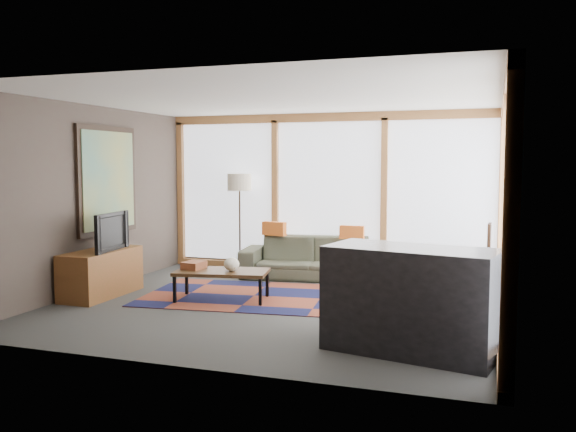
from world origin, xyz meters
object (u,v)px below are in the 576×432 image
(tv_console, at_px, (101,273))
(bar_counter, at_px, (411,300))
(coffee_table, at_px, (222,285))
(floor_lamp, at_px, (240,222))
(bookshelf, at_px, (480,286))
(television, at_px, (106,232))
(sofa, at_px, (313,258))

(tv_console, bearing_deg, bar_counter, -14.76)
(tv_console, bearing_deg, coffee_table, 9.26)
(floor_lamp, distance_m, bar_counter, 4.95)
(bookshelf, height_order, television, television)
(bookshelf, bearing_deg, floor_lamp, 157.27)
(coffee_table, bearing_deg, television, -170.43)
(floor_lamp, distance_m, tv_console, 2.74)
(floor_lamp, bearing_deg, bar_counter, -47.59)
(tv_console, relative_size, bar_counter, 0.79)
(sofa, distance_m, bar_counter, 3.82)
(sofa, height_order, bookshelf, sofa)
(tv_console, bearing_deg, sofa, 42.50)
(sofa, xyz_separation_m, bar_counter, (1.94, -3.28, 0.18))
(tv_console, xyz_separation_m, bar_counter, (4.29, -1.13, 0.19))
(tv_console, relative_size, television, 1.39)
(floor_lamp, height_order, coffee_table, floor_lamp)
(television, distance_m, bar_counter, 4.37)
(coffee_table, height_order, bar_counter, bar_counter)
(sofa, height_order, television, television)
(bookshelf, xyz_separation_m, tv_console, (-4.87, -0.88, 0.03))
(bookshelf, xyz_separation_m, television, (-4.78, -0.87, 0.60))
(sofa, xyz_separation_m, coffee_table, (-0.68, -1.88, -0.12))
(coffee_table, relative_size, bookshelf, 0.53)
(floor_lamp, relative_size, bar_counter, 1.02)
(television, height_order, bar_counter, television)
(floor_lamp, height_order, bookshelf, floor_lamp)
(coffee_table, xyz_separation_m, tv_console, (-1.66, -0.27, 0.11))
(bookshelf, height_order, bar_counter, bar_counter)
(sofa, bearing_deg, bar_counter, -67.11)
(sofa, bearing_deg, tv_console, -145.26)
(sofa, height_order, floor_lamp, floor_lamp)
(coffee_table, distance_m, tv_console, 1.69)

